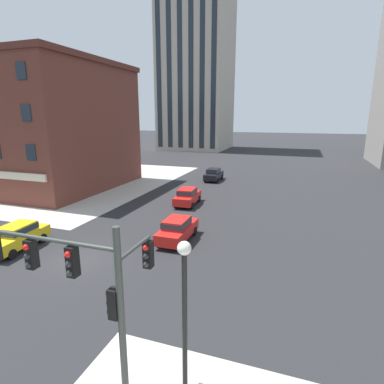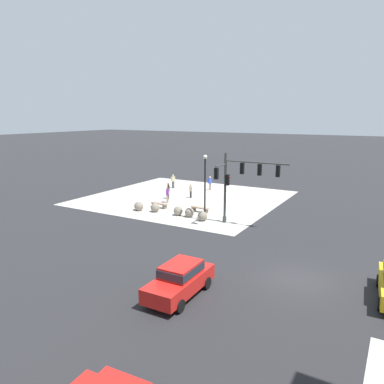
{
  "view_description": "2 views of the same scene",
  "coord_description": "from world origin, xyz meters",
  "px_view_note": "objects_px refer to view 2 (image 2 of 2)",
  "views": [
    {
      "loc": [
        12.55,
        -14.49,
        8.68
      ],
      "look_at": [
        5.41,
        5.93,
        3.4
      ],
      "focal_mm": 29.2,
      "sensor_mm": 36.0,
      "label": 1
    },
    {
      "loc": [
        -4.38,
        19.39,
        8.93
      ],
      "look_at": [
        7.85,
        -1.85,
        3.8
      ],
      "focal_mm": 34.38,
      "sensor_mm": 36.0,
      "label": 2
    }
  ],
  "objects_px": {
    "bollard_sphere_curb_b": "(189,212)",
    "bollard_sphere_curb_e": "(139,206)",
    "pedestrian_near_bench": "(167,194)",
    "pedestrian_walking_east": "(173,180)",
    "traffic_signal_main": "(238,179)",
    "bollard_sphere_curb_a": "(202,216)",
    "car_main_southbound_near": "(180,278)",
    "bollard_sphere_curb_c": "(178,211)",
    "bollard_sphere_curb_f": "(139,206)",
    "bench_mid_block": "(159,205)",
    "street_lamp_corner_near": "(205,180)",
    "bollard_sphere_curb_d": "(155,208)",
    "pedestrian_by_lamp": "(210,182)",
    "pedestrian_with_bag": "(168,190)",
    "pedestrian_at_curb": "(191,190)",
    "bench_near_signal": "(200,209)"
  },
  "relations": [
    {
      "from": "traffic_signal_main",
      "to": "street_lamp_corner_near",
      "type": "bearing_deg",
      "value": 1.22
    },
    {
      "from": "bollard_sphere_curb_b",
      "to": "bollard_sphere_curb_e",
      "type": "relative_size",
      "value": 1.0
    },
    {
      "from": "bollard_sphere_curb_c",
      "to": "pedestrian_walking_east",
      "type": "distance_m",
      "value": 12.79
    },
    {
      "from": "bollard_sphere_curb_c",
      "to": "pedestrian_walking_east",
      "type": "relative_size",
      "value": 0.49
    },
    {
      "from": "traffic_signal_main",
      "to": "bench_mid_block",
      "type": "bearing_deg",
      "value": -9.84
    },
    {
      "from": "pedestrian_at_curb",
      "to": "pedestrian_with_bag",
      "type": "relative_size",
      "value": 0.87
    },
    {
      "from": "pedestrian_by_lamp",
      "to": "bollard_sphere_curb_c",
      "type": "bearing_deg",
      "value": 103.15
    },
    {
      "from": "bollard_sphere_curb_a",
      "to": "pedestrian_by_lamp",
      "type": "distance_m",
      "value": 13.23
    },
    {
      "from": "bollard_sphere_curb_c",
      "to": "bench_mid_block",
      "type": "bearing_deg",
      "value": -24.96
    },
    {
      "from": "bollard_sphere_curb_b",
      "to": "bench_mid_block",
      "type": "bearing_deg",
      "value": -18.17
    },
    {
      "from": "car_main_southbound_near",
      "to": "bollard_sphere_curb_b",
      "type": "bearing_deg",
      "value": -61.49
    },
    {
      "from": "bollard_sphere_curb_f",
      "to": "car_main_southbound_near",
      "type": "bearing_deg",
      "value": 134.83
    },
    {
      "from": "bollard_sphere_curb_c",
      "to": "street_lamp_corner_near",
      "type": "relative_size",
      "value": 0.15
    },
    {
      "from": "pedestrian_near_bench",
      "to": "pedestrian_walking_east",
      "type": "bearing_deg",
      "value": -61.41
    },
    {
      "from": "bench_mid_block",
      "to": "street_lamp_corner_near",
      "type": "bearing_deg",
      "value": 164.81
    },
    {
      "from": "bollard_sphere_curb_d",
      "to": "car_main_southbound_near",
      "type": "relative_size",
      "value": 0.19
    },
    {
      "from": "bollard_sphere_curb_f",
      "to": "pedestrian_near_bench",
      "type": "bearing_deg",
      "value": -100.35
    },
    {
      "from": "bollard_sphere_curb_d",
      "to": "street_lamp_corner_near",
      "type": "xyz_separation_m",
      "value": [
        -5.35,
        0.1,
        3.12
      ]
    },
    {
      "from": "bollard_sphere_curb_a",
      "to": "car_main_southbound_near",
      "type": "xyz_separation_m",
      "value": [
        -5.41,
        12.37,
        0.5
      ]
    },
    {
      "from": "bollard_sphere_curb_e",
      "to": "bollard_sphere_curb_b",
      "type": "bearing_deg",
      "value": -174.94
    },
    {
      "from": "bollard_sphere_curb_d",
      "to": "pedestrian_by_lamp",
      "type": "xyz_separation_m",
      "value": [
        0.19,
        -11.66,
        0.57
      ]
    },
    {
      "from": "bollard_sphere_curb_a",
      "to": "bollard_sphere_curb_e",
      "type": "xyz_separation_m",
      "value": [
        6.89,
        -0.02,
        0.0
      ]
    },
    {
      "from": "pedestrian_with_bag",
      "to": "street_lamp_corner_near",
      "type": "relative_size",
      "value": 0.31
    },
    {
      "from": "bollard_sphere_curb_a",
      "to": "pedestrian_at_curb",
      "type": "xyz_separation_m",
      "value": [
        5.39,
        -7.29,
        0.45
      ]
    },
    {
      "from": "traffic_signal_main",
      "to": "bollard_sphere_curb_d",
      "type": "bearing_deg",
      "value": -0.24
    },
    {
      "from": "bollard_sphere_curb_e",
      "to": "pedestrian_near_bench",
      "type": "bearing_deg",
      "value": -98.21
    },
    {
      "from": "bench_near_signal",
      "to": "pedestrian_walking_east",
      "type": "relative_size",
      "value": 1.07
    },
    {
      "from": "traffic_signal_main",
      "to": "pedestrian_near_bench",
      "type": "relative_size",
      "value": 3.54
    },
    {
      "from": "bollard_sphere_curb_a",
      "to": "pedestrian_at_curb",
      "type": "height_order",
      "value": "pedestrian_at_curb"
    },
    {
      "from": "pedestrian_walking_east",
      "to": "bollard_sphere_curb_e",
      "type": "bearing_deg",
      "value": 106.15
    },
    {
      "from": "car_main_southbound_near",
      "to": "bench_near_signal",
      "type": "bearing_deg",
      "value": -64.74
    },
    {
      "from": "bollard_sphere_curb_f",
      "to": "pedestrian_walking_east",
      "type": "xyz_separation_m",
      "value": [
        3.03,
        -10.8,
        0.57
      ]
    },
    {
      "from": "traffic_signal_main",
      "to": "bench_near_signal",
      "type": "distance_m",
      "value": 6.17
    },
    {
      "from": "bollard_sphere_curb_c",
      "to": "traffic_signal_main",
      "type": "bearing_deg",
      "value": 178.96
    },
    {
      "from": "pedestrian_at_curb",
      "to": "street_lamp_corner_near",
      "type": "distance_m",
      "value": 9.28
    },
    {
      "from": "bench_near_signal",
      "to": "pedestrian_with_bag",
      "type": "bearing_deg",
      "value": -29.72
    },
    {
      "from": "street_lamp_corner_near",
      "to": "bollard_sphere_curb_d",
      "type": "bearing_deg",
      "value": -1.06
    },
    {
      "from": "pedestrian_near_bench",
      "to": "bollard_sphere_curb_b",
      "type": "bearing_deg",
      "value": 142.94
    },
    {
      "from": "bollard_sphere_curb_f",
      "to": "pedestrian_by_lamp",
      "type": "height_order",
      "value": "pedestrian_by_lamp"
    },
    {
      "from": "bollard_sphere_curb_d",
      "to": "pedestrian_near_bench",
      "type": "relative_size",
      "value": 0.5
    },
    {
      "from": "traffic_signal_main",
      "to": "car_main_southbound_near",
      "type": "distance_m",
      "value": 13.26
    },
    {
      "from": "bollard_sphere_curb_e",
      "to": "bollard_sphere_curb_f",
      "type": "distance_m",
      "value": 0.18
    },
    {
      "from": "bollard_sphere_curb_a",
      "to": "bollard_sphere_curb_e",
      "type": "height_order",
      "value": "same"
    },
    {
      "from": "car_main_southbound_near",
      "to": "bollard_sphere_curb_c",
      "type": "bearing_deg",
      "value": -57.54
    },
    {
      "from": "car_main_southbound_near",
      "to": "street_lamp_corner_near",
      "type": "bearing_deg",
      "value": -67.18
    },
    {
      "from": "bollard_sphere_curb_f",
      "to": "pedestrian_at_curb",
      "type": "xyz_separation_m",
      "value": [
        -1.64,
        -7.15,
        0.45
      ]
    },
    {
      "from": "bollard_sphere_curb_a",
      "to": "bollard_sphere_curb_b",
      "type": "xyz_separation_m",
      "value": [
        1.58,
        -0.49,
        0.0
      ]
    },
    {
      "from": "bollard_sphere_curb_f",
      "to": "bench_near_signal",
      "type": "relative_size",
      "value": 0.45
    },
    {
      "from": "bollard_sphere_curb_e",
      "to": "pedestrian_with_bag",
      "type": "height_order",
      "value": "pedestrian_with_bag"
    },
    {
      "from": "bollard_sphere_curb_c",
      "to": "street_lamp_corner_near",
      "type": "height_order",
      "value": "street_lamp_corner_near"
    }
  ]
}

